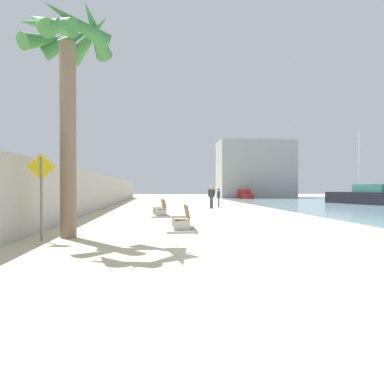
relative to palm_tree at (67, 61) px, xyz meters
name	(u,v)px	position (x,y,z in m)	size (l,w,h in m)	color
ground_plane	(195,208)	(5.76, 15.47, -5.70)	(120.00, 120.00, 0.00)	beige
seawall	(97,192)	(-1.74, 15.47, -4.37)	(0.80, 64.00, 2.65)	#ADAAA3
palm_tree	(67,61)	(0.00, 0.00, 0.00)	(3.13, 3.15, 7.51)	#7A6651
bench_near	(181,224)	(3.80, 1.73, -5.46)	(1.12, 2.11, 0.98)	#ADAAA3
bench_far	(160,212)	(3.01, 8.22, -5.46)	(1.32, 2.21, 0.98)	#ADAAA3
person_walking	(219,196)	(7.84, 16.56, -4.78)	(0.28, 0.50, 1.59)	teal
person_standing	(211,195)	(7.04, 15.22, -4.66)	(0.50, 0.28, 1.77)	#333338
boat_far_right	(364,196)	(22.84, 20.42, -4.91)	(4.20, 7.95, 7.22)	black
boat_mid_bay	(243,195)	(15.63, 39.84, -5.16)	(2.11, 5.85, 1.33)	red
boat_far_left	(383,193)	(38.22, 39.94, -4.88)	(3.42, 7.77, 2.12)	#337060
pedestrian_sign	(41,186)	(-0.65, -0.53, -4.03)	(0.85, 0.08, 2.69)	slate
harbor_building	(255,170)	(18.56, 43.47, -1.13)	(12.00, 6.00, 9.14)	#9E9E99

